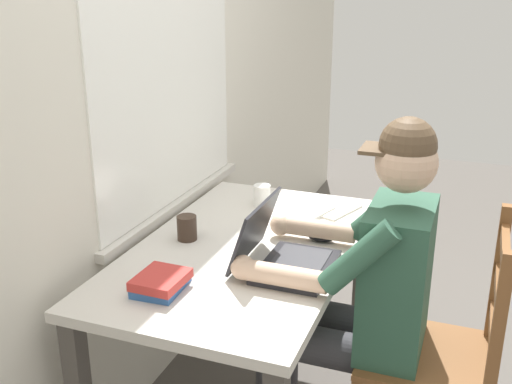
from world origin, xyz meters
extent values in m
cube|color=silver|center=(0.00, 0.46, 1.30)|extent=(6.00, 0.04, 2.60)
cube|color=white|center=(0.28, 0.43, 1.30)|extent=(1.11, 0.01, 1.10)
cube|color=beige|center=(0.28, 0.43, 0.73)|extent=(1.17, 0.06, 0.04)
cube|color=beige|center=(0.00, 0.00, 0.70)|extent=(1.29, 0.75, 0.03)
cube|color=#4C4742|center=(0.60, -0.33, 0.34)|extent=(0.06, 0.06, 0.69)
cube|color=#4C4742|center=(0.60, 0.33, 0.34)|extent=(0.06, 0.06, 0.69)
cube|color=#2D5642|center=(-0.07, -0.56, 0.72)|extent=(0.34, 0.20, 0.50)
sphere|color=#DBB293|center=(-0.07, -0.56, 1.12)|extent=(0.19, 0.19, 0.19)
sphere|color=brown|center=(-0.07, -0.56, 1.17)|extent=(0.17, 0.17, 0.17)
cube|color=brown|center=(-0.07, -0.47, 1.15)|extent=(0.13, 0.10, 0.01)
cylinder|color=#38383D|center=(-0.16, -0.36, 0.47)|extent=(0.13, 0.40, 0.13)
cylinder|color=#38383D|center=(0.02, -0.36, 0.47)|extent=(0.13, 0.40, 0.13)
cylinder|color=#38383D|center=(0.02, -0.16, 0.24)|extent=(0.10, 0.10, 0.47)
cylinder|color=#2D5642|center=(-0.27, -0.47, 0.87)|extent=(0.10, 0.24, 0.25)
cylinder|color=#DBB293|center=(-0.27, -0.24, 0.77)|extent=(0.07, 0.28, 0.07)
sphere|color=#DBB293|center=(-0.26, -0.10, 0.77)|extent=(0.08, 0.08, 0.08)
cylinder|color=#2D5642|center=(0.13, -0.47, 0.87)|extent=(0.10, 0.24, 0.25)
cylinder|color=#DBB293|center=(0.13, -0.24, 0.77)|extent=(0.07, 0.28, 0.07)
sphere|color=#DBB293|center=(0.12, -0.10, 0.77)|extent=(0.08, 0.08, 0.08)
cube|color=brown|center=(-0.07, -0.68, 0.46)|extent=(0.42, 0.42, 0.02)
cube|color=brown|center=(0.12, -0.49, 0.23)|extent=(0.04, 0.04, 0.45)
cube|color=brown|center=(0.12, -0.87, 0.71)|extent=(0.04, 0.04, 0.48)
cube|color=brown|center=(-0.26, -0.87, 0.71)|extent=(0.04, 0.04, 0.48)
cube|color=brown|center=(-0.07, -0.87, 0.59)|extent=(0.36, 0.02, 0.04)
cube|color=brown|center=(-0.07, -0.87, 0.73)|extent=(0.36, 0.02, 0.04)
cube|color=brown|center=(-0.07, -0.87, 0.87)|extent=(0.36, 0.02, 0.04)
cube|color=#232328|center=(-0.12, -0.23, 0.73)|extent=(0.33, 0.23, 0.02)
cube|color=#38383D|center=(-0.12, -0.23, 0.74)|extent=(0.29, 0.17, 0.00)
cube|color=#232328|center=(-0.12, -0.08, 0.84)|extent=(0.33, 0.08, 0.21)
cube|color=silver|center=(-0.12, -0.08, 0.84)|extent=(0.29, 0.06, 0.18)
ellipsoid|color=black|center=(0.14, -0.25, 0.74)|extent=(0.06, 0.10, 0.03)
cylinder|color=white|center=(0.41, 0.08, 0.77)|extent=(0.07, 0.07, 0.09)
torus|color=white|center=(0.45, 0.08, 0.77)|extent=(0.05, 0.01, 0.05)
cylinder|color=#38281E|center=(-0.02, 0.22, 0.77)|extent=(0.07, 0.07, 0.09)
torus|color=#38281E|center=(0.02, 0.22, 0.77)|extent=(0.05, 0.01, 0.05)
cube|color=#2D5B9E|center=(-0.40, 0.12, 0.73)|extent=(0.18, 0.14, 0.03)
cube|color=#BC332D|center=(-0.41, 0.12, 0.76)|extent=(0.17, 0.14, 0.03)
cube|color=white|center=(0.37, -0.12, 0.73)|extent=(0.27, 0.21, 0.02)
cube|color=silver|center=(0.47, -0.20, 0.73)|extent=(0.27, 0.25, 0.01)
camera|label=1|loc=(-1.88, -0.75, 1.64)|focal=42.76mm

